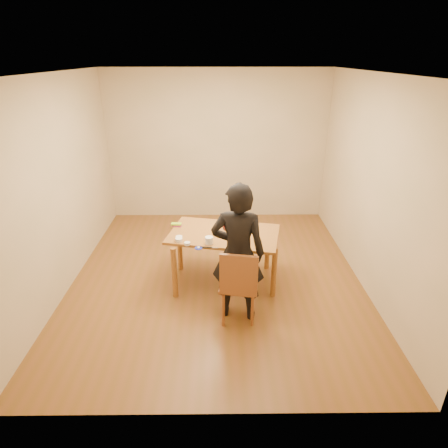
{
  "coord_description": "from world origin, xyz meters",
  "views": [
    {
      "loc": [
        0.06,
        -4.56,
        2.89
      ],
      "look_at": [
        0.1,
        -0.18,
        0.9
      ],
      "focal_mm": 30.0,
      "sensor_mm": 36.0,
      "label": 1
    }
  ],
  "objects_px": {
    "cake_plate": "(235,227)",
    "cake": "(235,224)",
    "dining_chair": "(238,285)",
    "dining_table": "(224,234)",
    "person": "(238,254)"
  },
  "relations": [
    {
      "from": "cake_plate",
      "to": "cake",
      "type": "bearing_deg",
      "value": 0.0
    },
    {
      "from": "dining_chair",
      "to": "cake",
      "type": "bearing_deg",
      "value": 100.42
    },
    {
      "from": "dining_table",
      "to": "dining_chair",
      "type": "height_order",
      "value": "dining_table"
    },
    {
      "from": "dining_table",
      "to": "person",
      "type": "bearing_deg",
      "value": -66.67
    },
    {
      "from": "cake_plate",
      "to": "person",
      "type": "height_order",
      "value": "person"
    },
    {
      "from": "person",
      "to": "cake_plate",
      "type": "bearing_deg",
      "value": -81.34
    },
    {
      "from": "dining_table",
      "to": "dining_chair",
      "type": "bearing_deg",
      "value": -67.33
    },
    {
      "from": "dining_chair",
      "to": "cake_plate",
      "type": "relative_size",
      "value": 1.21
    },
    {
      "from": "cake_plate",
      "to": "cake",
      "type": "height_order",
      "value": "cake"
    },
    {
      "from": "cake",
      "to": "person",
      "type": "xyz_separation_m",
      "value": [
        0.0,
        -0.89,
        0.04
      ]
    },
    {
      "from": "dining_chair",
      "to": "dining_table",
      "type": "bearing_deg",
      "value": 111.12
    },
    {
      "from": "cake_plate",
      "to": "cake",
      "type": "relative_size",
      "value": 1.58
    },
    {
      "from": "cake_plate",
      "to": "person",
      "type": "xyz_separation_m",
      "value": [
        0.0,
        -0.89,
        0.08
      ]
    },
    {
      "from": "dining_table",
      "to": "dining_chair",
      "type": "distance_m",
      "value": 0.84
    },
    {
      "from": "person",
      "to": "dining_table",
      "type": "bearing_deg",
      "value": -69.99
    }
  ]
}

